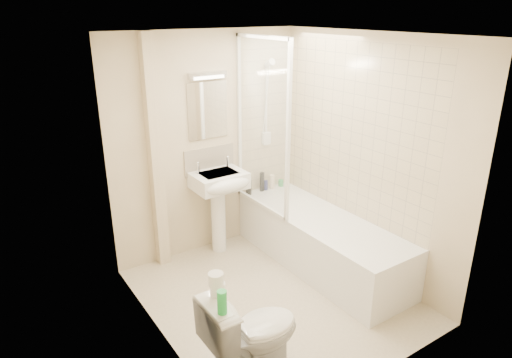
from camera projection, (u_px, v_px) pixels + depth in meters
floor at (274, 296)px, 4.37m from camera, size 2.50×2.50×0.00m
wall_back at (207, 145)px, 4.92m from camera, size 2.20×0.02×2.40m
wall_left at (156, 208)px, 3.38m from camera, size 0.02×2.50×2.40m
wall_right at (365, 157)px, 4.52m from camera, size 0.02×2.50×2.40m
ceiling at (278, 34)px, 3.53m from camera, size 2.20×2.50×0.02m
tile_back at (265, 116)px, 5.22m from camera, size 0.70×0.01×1.75m
tile_right at (351, 131)px, 4.59m from camera, size 0.01×2.10×1.75m
pipe_boxing at (155, 156)px, 4.55m from camera, size 0.12×0.12×2.40m
splashback at (210, 160)px, 4.98m from camera, size 0.60×0.02×0.30m
mirror at (208, 111)px, 4.78m from camera, size 0.46×0.01×0.60m
strip_light at (207, 75)px, 4.64m from camera, size 0.42×0.07×0.07m
bathtub at (320, 240)px, 4.82m from camera, size 0.70×2.10×0.55m
shower_screen at (262, 126)px, 4.69m from camera, size 0.04×0.92×1.80m
shower_fixture at (267, 107)px, 5.15m from camera, size 0.10×0.16×0.99m
pedestal_sink at (221, 190)px, 4.90m from camera, size 0.56×0.50×1.07m
bottle_black_a at (249, 187)px, 5.30m from camera, size 0.07×0.07×0.17m
bottle_black_b at (262, 182)px, 5.38m from camera, size 0.05×0.05×0.23m
bottle_blue at (266, 185)px, 5.43m from camera, size 0.05×0.05×0.12m
bottle_cream at (272, 182)px, 5.47m from camera, size 0.07×0.07×0.17m
bottle_green at (281, 183)px, 5.56m from camera, size 0.06×0.06×0.08m
toilet at (252, 334)px, 3.31m from camera, size 0.42×0.73×0.74m
toilet_roll_lower at (218, 289)px, 3.12m from camera, size 0.11×0.11×0.09m
toilet_roll_upper at (216, 279)px, 3.07m from camera, size 0.11×0.11×0.09m
green_bottle at (222, 302)px, 2.92m from camera, size 0.06×0.06×0.17m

